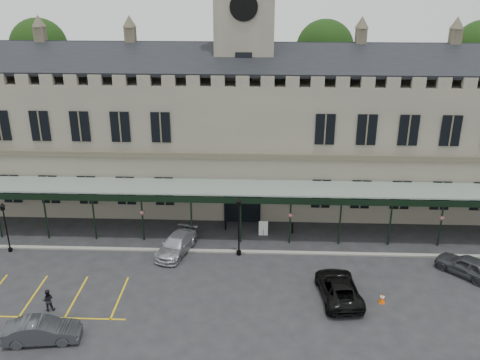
{
  "coord_description": "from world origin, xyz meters",
  "views": [
    {
      "loc": [
        1.52,
        -31.48,
        21.42
      ],
      "look_at": [
        0.0,
        6.0,
        6.0
      ],
      "focal_mm": 40.0,
      "sensor_mm": 36.0,
      "label": 1
    }
  ],
  "objects_px": {
    "sign_board": "(263,228)",
    "station_building": "(244,135)",
    "lamp_post_mid": "(239,221)",
    "person_b": "(48,300)",
    "car_taxi": "(176,244)",
    "clock_tower": "(245,62)",
    "lamp_post_left": "(5,223)",
    "traffic_cone": "(382,298)",
    "car_right_a": "(467,266)",
    "car_left_b": "(42,331)",
    "car_van": "(339,288)"
  },
  "relations": [
    {
      "from": "clock_tower",
      "to": "lamp_post_mid",
      "type": "xyz_separation_m",
      "value": [
        -0.06,
        -10.85,
        -10.17
      ]
    },
    {
      "from": "lamp_post_left",
      "to": "car_right_a",
      "type": "distance_m",
      "value": 35.12
    },
    {
      "from": "clock_tower",
      "to": "car_left_b",
      "type": "bearing_deg",
      "value": -117.98
    },
    {
      "from": "lamp_post_left",
      "to": "sign_board",
      "type": "relative_size",
      "value": 3.25
    },
    {
      "from": "car_van",
      "to": "lamp_post_left",
      "type": "bearing_deg",
      "value": -17.83
    },
    {
      "from": "lamp_post_left",
      "to": "car_right_a",
      "type": "xyz_separation_m",
      "value": [
        35.02,
        -2.01,
        -1.76
      ]
    },
    {
      "from": "station_building",
      "to": "lamp_post_mid",
      "type": "bearing_deg",
      "value": -90.31
    },
    {
      "from": "station_building",
      "to": "car_taxi",
      "type": "bearing_deg",
      "value": -115.22
    },
    {
      "from": "lamp_post_left",
      "to": "car_right_a",
      "type": "height_order",
      "value": "lamp_post_left"
    },
    {
      "from": "lamp_post_mid",
      "to": "car_right_a",
      "type": "xyz_separation_m",
      "value": [
        16.82,
        -2.24,
        -2.17
      ]
    },
    {
      "from": "clock_tower",
      "to": "station_building",
      "type": "bearing_deg",
      "value": -90.0
    },
    {
      "from": "car_taxi",
      "to": "person_b",
      "type": "distance_m",
      "value": 10.73
    },
    {
      "from": "car_left_b",
      "to": "car_right_a",
      "type": "height_order",
      "value": "car_right_a"
    },
    {
      "from": "lamp_post_mid",
      "to": "car_right_a",
      "type": "height_order",
      "value": "lamp_post_mid"
    },
    {
      "from": "traffic_cone",
      "to": "car_left_b",
      "type": "height_order",
      "value": "car_left_b"
    },
    {
      "from": "car_left_b",
      "to": "person_b",
      "type": "bearing_deg",
      "value": 6.46
    },
    {
      "from": "lamp_post_left",
      "to": "car_van",
      "type": "relative_size",
      "value": 0.79
    },
    {
      "from": "lamp_post_mid",
      "to": "person_b",
      "type": "height_order",
      "value": "lamp_post_mid"
    },
    {
      "from": "lamp_post_left",
      "to": "car_taxi",
      "type": "xyz_separation_m",
      "value": [
        13.26,
        0.38,
        -1.82
      ]
    },
    {
      "from": "lamp_post_left",
      "to": "car_left_b",
      "type": "xyz_separation_m",
      "value": [
        6.76,
        -10.56,
        -1.79
      ]
    },
    {
      "from": "station_building",
      "to": "lamp_post_left",
      "type": "distance_m",
      "value": 21.67
    },
    {
      "from": "lamp_post_mid",
      "to": "car_taxi",
      "type": "distance_m",
      "value": 5.43
    },
    {
      "from": "lamp_post_left",
      "to": "sign_board",
      "type": "bearing_deg",
      "value": 9.89
    },
    {
      "from": "traffic_cone",
      "to": "car_taxi",
      "type": "xyz_separation_m",
      "value": [
        -14.88,
        6.14,
        0.37
      ]
    },
    {
      "from": "sign_board",
      "to": "car_right_a",
      "type": "bearing_deg",
      "value": -22.34
    },
    {
      "from": "lamp_post_left",
      "to": "person_b",
      "type": "bearing_deg",
      "value": -51.49
    },
    {
      "from": "sign_board",
      "to": "person_b",
      "type": "bearing_deg",
      "value": -144.21
    },
    {
      "from": "car_taxi",
      "to": "station_building",
      "type": "bearing_deg",
      "value": 81.18
    },
    {
      "from": "car_left_b",
      "to": "person_b",
      "type": "xyz_separation_m",
      "value": [
        -0.8,
        3.08,
        0.04
      ]
    },
    {
      "from": "lamp_post_mid",
      "to": "person_b",
      "type": "xyz_separation_m",
      "value": [
        -12.24,
        -7.72,
        -2.16
      ]
    },
    {
      "from": "lamp_post_left",
      "to": "car_van",
      "type": "xyz_separation_m",
      "value": [
        25.26,
        -5.26,
        -1.78
      ]
    },
    {
      "from": "sign_board",
      "to": "car_van",
      "type": "distance_m",
      "value": 10.16
    },
    {
      "from": "lamp_post_left",
      "to": "car_van",
      "type": "bearing_deg",
      "value": -11.77
    },
    {
      "from": "lamp_post_left",
      "to": "car_van",
      "type": "height_order",
      "value": "lamp_post_left"
    },
    {
      "from": "lamp_post_left",
      "to": "traffic_cone",
      "type": "distance_m",
      "value": 28.81
    },
    {
      "from": "lamp_post_mid",
      "to": "traffic_cone",
      "type": "bearing_deg",
      "value": -31.09
    },
    {
      "from": "car_taxi",
      "to": "car_right_a",
      "type": "xyz_separation_m",
      "value": [
        21.76,
        -2.39,
        0.06
      ]
    },
    {
      "from": "clock_tower",
      "to": "car_van",
      "type": "relative_size",
      "value": 4.57
    },
    {
      "from": "sign_board",
      "to": "station_building",
      "type": "bearing_deg",
      "value": 101.92
    },
    {
      "from": "person_b",
      "to": "traffic_cone",
      "type": "bearing_deg",
      "value": 169.48
    },
    {
      "from": "sign_board",
      "to": "traffic_cone",
      "type": "bearing_deg",
      "value": -51.15
    },
    {
      "from": "clock_tower",
      "to": "car_taxi",
      "type": "bearing_deg",
      "value": -115.04
    },
    {
      "from": "car_taxi",
      "to": "lamp_post_mid",
      "type": "bearing_deg",
      "value": 14.68
    },
    {
      "from": "station_building",
      "to": "person_b",
      "type": "bearing_deg",
      "value": -123.65
    },
    {
      "from": "sign_board",
      "to": "person_b",
      "type": "relative_size",
      "value": 0.84
    },
    {
      "from": "traffic_cone",
      "to": "car_van",
      "type": "xyz_separation_m",
      "value": [
        -2.88,
        0.5,
        0.41
      ]
    },
    {
      "from": "car_van",
      "to": "person_b",
      "type": "xyz_separation_m",
      "value": [
        -19.3,
        -2.22,
        0.03
      ]
    },
    {
      "from": "traffic_cone",
      "to": "car_van",
      "type": "bearing_deg",
      "value": 170.14
    },
    {
      "from": "car_van",
      "to": "car_right_a",
      "type": "distance_m",
      "value": 10.29
    },
    {
      "from": "clock_tower",
      "to": "lamp_post_left",
      "type": "xyz_separation_m",
      "value": [
        -18.26,
        -11.08,
        -10.58
      ]
    }
  ]
}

